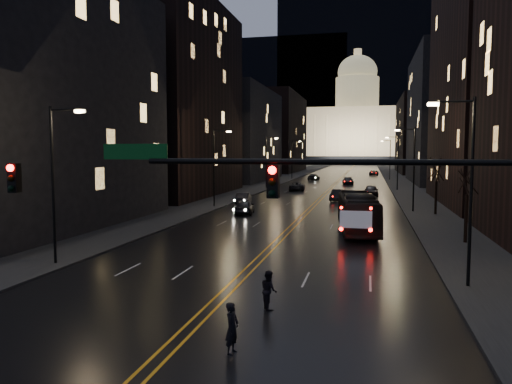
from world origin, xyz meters
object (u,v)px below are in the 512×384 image
Objects in this scene: traffic_signal at (354,200)px; pedestrian_b at (269,290)px; oncoming_car_b at (244,199)px; bus at (358,213)px; pedestrian_a at (232,328)px; oncoming_car_a at (245,207)px; receding_car_a at (338,195)px.

traffic_signal is 7.47m from pedestrian_b.
pedestrian_b reaches higher than oncoming_car_b.
traffic_signal is 46.50m from oncoming_car_b.
bus is at bearing 90.84° from traffic_signal.
oncoming_car_b is 2.59× the size of pedestrian_a.
traffic_signal reaches higher than oncoming_car_a.
bus reaches higher than pedestrian_a.
oncoming_car_b is 0.97× the size of receding_car_a.
bus is 2.55× the size of oncoming_car_b.
receding_car_a reaches higher than oncoming_car_b.
pedestrian_b is at bearing 98.14° from oncoming_car_b.
bus is at bearing -38.32° from pedestrian_b.
traffic_signal is at bearing -95.07° from bus.
oncoming_car_a is at bearing 24.34° from pedestrian_a.
oncoming_car_b is 45.00m from pedestrian_a.
receding_car_a is (8.60, 16.14, -0.01)m from oncoming_car_a.
receding_car_a is at bearing -154.93° from oncoming_car_b.
pedestrian_b is (-0.11, -46.01, 0.07)m from receding_car_a.
oncoming_car_b is at bearing 24.63° from pedestrian_a.
pedestrian_a is 1.04× the size of pedestrian_b.
oncoming_car_a is 31.05m from pedestrian_b.
bus is 2.51× the size of oncoming_car_a.
pedestrian_a is 4.74m from pedestrian_b.
traffic_signal is 10.70× the size of pedestrian_b.
oncoming_car_a is at bearing -13.98° from pedestrian_b.
traffic_signal is 3.89× the size of oncoming_car_a.
bus is at bearing 135.56° from oncoming_car_a.
oncoming_car_a is at bearing 136.89° from bus.
oncoming_car_b is at bearing -82.51° from oncoming_car_a.
oncoming_car_b is 40.49m from pedestrian_b.
pedestrian_a reaches higher than oncoming_car_a.
pedestrian_a is at bearing -103.43° from bus.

